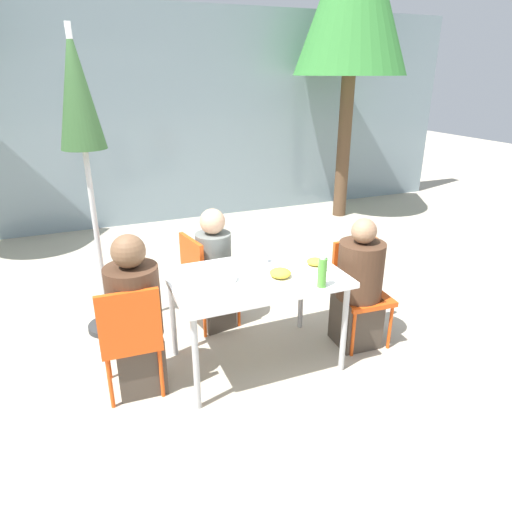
% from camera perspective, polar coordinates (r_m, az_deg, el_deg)
% --- Properties ---
extents(ground_plane, '(24.00, 24.00, 0.00)m').
position_cam_1_polar(ground_plane, '(3.71, 0.00, -13.03)').
color(ground_plane, '#B2A893').
extents(building_facade, '(10.00, 0.20, 3.00)m').
position_cam_1_polar(building_facade, '(6.98, -13.24, 16.30)').
color(building_facade, gray).
rests_on(building_facade, ground).
extents(dining_table, '(1.25, 0.81, 0.75)m').
position_cam_1_polar(dining_table, '(3.36, 0.00, -3.40)').
color(dining_table, white).
rests_on(dining_table, ground).
extents(chair_left, '(0.42, 0.42, 0.85)m').
position_cam_1_polar(chair_left, '(3.23, -15.42, -9.33)').
color(chair_left, '#E54C14').
rests_on(chair_left, ground).
extents(person_left, '(0.36, 0.36, 1.17)m').
position_cam_1_polar(person_left, '(3.27, -14.77, -7.73)').
color(person_left, '#473D33').
rests_on(person_left, ground).
extents(chair_right, '(0.42, 0.42, 0.85)m').
position_cam_1_polar(chair_right, '(3.88, 12.74, -3.50)').
color(chair_right, '#E54C14').
rests_on(chair_right, ground).
extents(person_right, '(0.36, 0.36, 1.09)m').
position_cam_1_polar(person_right, '(3.79, 12.72, -3.95)').
color(person_right, '#473D33').
rests_on(person_right, ground).
extents(chair_far, '(0.47, 0.47, 0.85)m').
position_cam_1_polar(chair_far, '(3.97, -6.58, -2.42)').
color(chair_far, '#E54C14').
rests_on(chair_far, ground).
extents(person_far, '(0.32, 0.32, 1.09)m').
position_cam_1_polar(person_far, '(3.95, -5.24, -2.04)').
color(person_far, '#473D33').
rests_on(person_far, ground).
extents(closed_umbrella, '(0.36, 0.36, 2.46)m').
position_cam_1_polar(closed_umbrella, '(3.78, -21.22, 16.73)').
color(closed_umbrella, '#333333').
rests_on(closed_umbrella, ground).
extents(plate_0, '(0.24, 0.24, 0.07)m').
position_cam_1_polar(plate_0, '(3.50, 7.41, -0.94)').
color(plate_0, white).
rests_on(plate_0, dining_table).
extents(plate_1, '(0.28, 0.28, 0.08)m').
position_cam_1_polar(plate_1, '(3.27, 3.06, -2.39)').
color(plate_1, white).
rests_on(plate_1, dining_table).
extents(bottle, '(0.06, 0.06, 0.23)m').
position_cam_1_polar(bottle, '(3.14, 8.28, -2.02)').
color(bottle, '#51A338').
rests_on(bottle, dining_table).
extents(drinking_cup, '(0.07, 0.07, 0.09)m').
position_cam_1_polar(drinking_cup, '(3.54, 1.01, -0.12)').
color(drinking_cup, silver).
rests_on(drinking_cup, dining_table).
extents(salad_bowl, '(0.18, 0.18, 0.06)m').
position_cam_1_polar(salad_bowl, '(3.25, -3.98, -2.58)').
color(salad_bowl, white).
rests_on(salad_bowl, dining_table).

